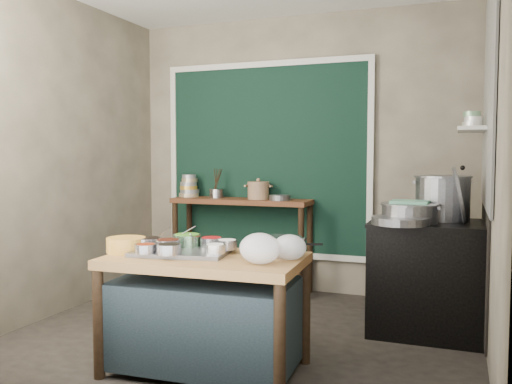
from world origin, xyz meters
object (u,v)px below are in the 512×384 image
at_px(prep_table, 205,314).
at_px(back_counter, 241,245).
at_px(yellow_basin, 126,245).
at_px(steamer, 410,213).
at_px(ceramic_crock, 258,191).
at_px(stock_pot, 443,198).
at_px(utensil_cup, 217,193).
at_px(condiment_tray, 182,251).
at_px(saucepan, 284,246).
at_px(stove_block, 430,279).

relative_size(prep_table, back_counter, 0.86).
bearing_deg(yellow_basin, steamer, 36.45).
distance_m(ceramic_crock, steamer, 1.78).
bearing_deg(stock_pot, utensil_cup, 165.62).
height_order(condiment_tray, yellow_basin, yellow_basin).
bearing_deg(ceramic_crock, utensil_cup, -178.86).
distance_m(utensil_cup, steamer, 2.19).
relative_size(prep_table, condiment_tray, 2.05).
height_order(condiment_tray, steamer, steamer).
height_order(prep_table, yellow_basin, yellow_basin).
distance_m(yellow_basin, saucepan, 1.05).
bearing_deg(steamer, yellow_basin, -143.55).
xyz_separation_m(condiment_tray, steamer, (1.34, 1.17, 0.19)).
bearing_deg(prep_table, steamer, 43.15).
xyz_separation_m(prep_table, back_counter, (-0.58, 2.03, 0.10)).
xyz_separation_m(prep_table, yellow_basin, (-0.55, -0.06, 0.42)).
bearing_deg(stock_pot, yellow_basin, -141.85).
bearing_deg(steamer, saucepan, -123.81).
bearing_deg(prep_table, back_counter, 103.15).
bearing_deg(back_counter, prep_table, -73.96).
bearing_deg(stove_block, condiment_tray, -139.80).
bearing_deg(condiment_tray, utensil_cup, 108.73).
distance_m(prep_table, saucepan, 0.67).
bearing_deg(condiment_tray, steamer, 41.05).
bearing_deg(stove_block, prep_table, -135.36).
bearing_deg(stock_pot, saucepan, -125.47).
height_order(condiment_tray, saucepan, saucepan).
bearing_deg(ceramic_crock, stock_pot, -18.12).
bearing_deg(prep_table, condiment_tray, 166.58).
xyz_separation_m(back_counter, yellow_basin, (0.03, -2.09, 0.32)).
height_order(back_counter, steamer, steamer).
relative_size(ceramic_crock, stock_pot, 0.52).
relative_size(utensil_cup, steamer, 0.35).
bearing_deg(ceramic_crock, yellow_basin, -94.06).
relative_size(prep_table, utensil_cup, 7.96).
distance_m(yellow_basin, utensil_cup, 2.13).
xyz_separation_m(saucepan, steamer, (0.69, 1.03, 0.14)).
bearing_deg(stock_pot, ceramic_crock, 161.88).
bearing_deg(back_counter, utensil_cup, 178.31).
bearing_deg(stove_block, back_counter, 158.98).
xyz_separation_m(prep_table, saucepan, (0.47, 0.18, 0.44)).
relative_size(stove_block, steamer, 2.00).
height_order(prep_table, condiment_tray, condiment_tray).
relative_size(back_counter, utensil_cup, 9.23).
relative_size(yellow_basin, steamer, 0.57).
distance_m(stove_block, steamer, 0.56).
distance_m(utensil_cup, ceramic_crock, 0.46).
xyz_separation_m(condiment_tray, ceramic_crock, (-0.22, 2.01, 0.27)).
height_order(stove_block, steamer, steamer).
height_order(prep_table, stove_block, stove_block).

